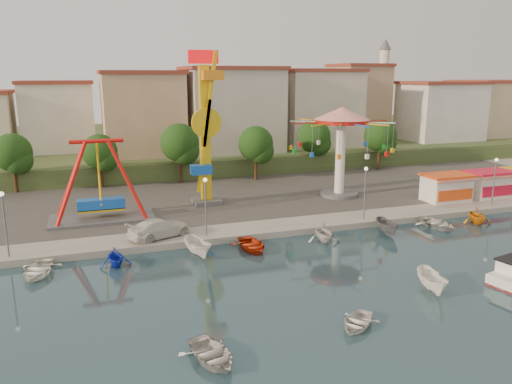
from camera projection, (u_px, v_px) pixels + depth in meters
name	position (u px, v px, depth m)	size (l,w,h in m)	color
ground	(360.00, 287.00, 35.21)	(200.00, 200.00, 0.00)	#152E3B
quay_deck	(187.00, 154.00, 92.18)	(200.00, 100.00, 0.60)	#9E998E
asphalt_pad	(237.00, 189.00, 62.67)	(90.00, 28.00, 0.01)	#4C4944
hill_terrace	(182.00, 144.00, 96.50)	(200.00, 60.00, 3.00)	#384C26
pirate_ship_ride	(100.00, 182.00, 48.61)	(10.00, 5.00, 8.00)	#59595E
kamikaze_tower	(206.00, 132.00, 53.60)	(3.44, 3.10, 16.50)	#59595E
wave_swinger	(341.00, 132.00, 57.29)	(11.60, 11.60, 10.40)	#59595E
booth_left	(446.00, 187.00, 56.43)	(5.40, 3.78, 3.08)	white
booth_mid	(489.00, 184.00, 58.36)	(5.40, 3.78, 3.08)	white
lamp_post_0	(5.00, 226.00, 38.86)	(0.14, 0.14, 5.00)	#59595E
lamp_post_1	(206.00, 209.00, 43.92)	(0.14, 0.14, 5.00)	#59595E
lamp_post_2	(365.00, 195.00, 48.99)	(0.14, 0.14, 5.00)	#59595E
lamp_post_3	(494.00, 183.00, 54.05)	(0.14, 0.14, 5.00)	#59595E
tree_0	(12.00, 153.00, 59.73)	(4.60, 4.60, 7.19)	#382314
tree_1	(100.00, 152.00, 62.28)	(4.35, 4.35, 6.80)	#382314
tree_2	(180.00, 143.00, 64.89)	(5.02, 5.02, 7.85)	#382314
tree_3	(256.00, 144.00, 66.81)	(4.68, 4.68, 7.32)	#382314
tree_4	(314.00, 137.00, 72.68)	(4.86, 4.86, 7.60)	#382314
tree_5	(380.00, 136.00, 74.18)	(4.83, 4.83, 7.54)	#382314
building_1	(58.00, 125.00, 74.04)	(12.33, 9.01, 8.63)	silver
building_2	(146.00, 113.00, 78.43)	(11.95, 9.28, 11.23)	tan
building_3	(236.00, 119.00, 80.12)	(12.59, 10.50, 9.20)	beige
building_4	(304.00, 115.00, 87.51)	(10.75, 9.23, 9.24)	beige
building_5	(376.00, 108.00, 89.77)	(12.77, 10.96, 11.21)	tan
building_6	(436.00, 104.00, 91.94)	(8.23, 8.98, 12.36)	silver
building_7	(468.00, 111.00, 100.65)	(11.59, 10.93, 8.76)	beige
minaret	(383.00, 85.00, 93.38)	(2.80, 2.80, 18.00)	silver
rowboat_a	(212.00, 354.00, 26.06)	(2.72, 3.80, 0.79)	silver
rowboat_b	(357.00, 322.00, 29.60)	(2.26, 3.17, 0.66)	silver
skiff	(432.00, 282.00, 34.38)	(1.40, 3.71, 1.43)	white
van	(159.00, 228.00, 43.96)	(2.30, 5.65, 1.64)	silver
moored_boat_0	(37.00, 270.00, 37.25)	(2.98, 4.18, 0.86)	white
moored_boat_1	(115.00, 257.00, 38.96)	(2.45, 2.84, 1.49)	#162FC6
moored_boat_2	(198.00, 247.00, 41.04)	(1.52, 4.03, 1.56)	silver
moored_boat_3	(252.00, 245.00, 42.61)	(2.93, 4.11, 0.85)	red
moored_boat_4	(324.00, 232.00, 44.66)	(2.86, 3.32, 1.75)	silver
moored_boat_5	(387.00, 227.00, 46.80)	(1.34, 3.56, 1.38)	#5A5A5F
moored_boat_6	(437.00, 224.00, 48.67)	(2.99, 4.19, 0.87)	silver
moored_boat_7	(477.00, 215.00, 50.07)	(2.75, 3.18, 1.68)	orange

